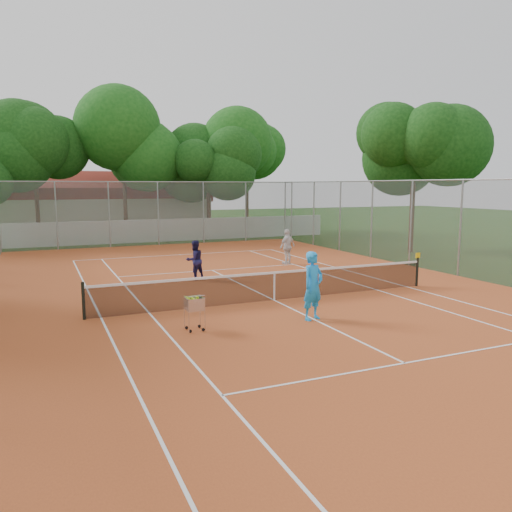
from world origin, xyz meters
name	(u,v)px	position (x,y,z in m)	size (l,w,h in m)	color
ground	(274,301)	(0.00, 0.00, 0.00)	(120.00, 120.00, 0.00)	#17370F
court_pad	(274,301)	(0.00, 0.00, 0.01)	(18.00, 34.00, 0.02)	#B04E22
court_lines	(274,300)	(0.00, 0.00, 0.02)	(10.98, 23.78, 0.01)	white
tennis_net	(274,286)	(0.00, 0.00, 0.51)	(11.88, 0.10, 0.98)	black
perimeter_fence	(275,241)	(0.00, 0.00, 2.00)	(18.00, 34.00, 4.00)	slate
boundary_wall	(152,231)	(0.00, 19.00, 0.75)	(26.00, 0.30, 1.50)	silver
clubhouse	(103,204)	(-2.00, 29.00, 2.20)	(16.40, 9.00, 4.40)	beige
tropical_trees	(142,168)	(0.00, 22.00, 5.00)	(29.00, 19.00, 10.00)	#0E350D
player_near	(313,286)	(-0.03, -2.55, 0.99)	(0.70, 0.46, 1.93)	#1B94EC
player_far_left	(195,260)	(-1.33, 4.59, 0.81)	(0.77, 0.60, 1.58)	#181643
player_far_right	(287,246)	(3.91, 6.70, 0.87)	(0.99, 0.41, 1.69)	silver
ball_hopper	(195,312)	(-3.39, -2.28, 0.50)	(0.46, 0.46, 0.97)	silver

